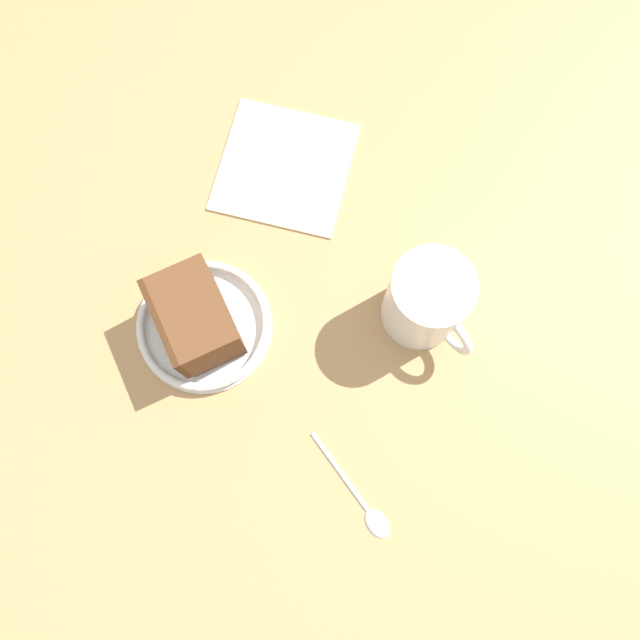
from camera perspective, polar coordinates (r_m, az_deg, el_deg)
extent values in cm
cube|color=tan|center=(66.29, -2.92, -2.81)|extent=(143.83, 143.83, 2.98)
cylinder|color=white|center=(65.77, -10.29, -0.58)|extent=(13.76, 13.76, 1.00)
torus|color=white|center=(64.89, -10.43, -0.39)|extent=(13.50, 13.50, 0.84)
cube|color=#472814|center=(65.01, -10.42, -0.42)|extent=(10.59, 10.27, 0.60)
cube|color=brown|center=(61.69, -10.98, 0.32)|extent=(10.59, 10.27, 6.36)
cube|color=#472814|center=(61.99, -13.67, -0.91)|extent=(7.18, 6.34, 6.36)
cylinder|color=white|center=(61.55, 9.50, 1.75)|extent=(7.79, 7.79, 10.04)
cylinder|color=#47230F|center=(58.88, 9.94, 2.48)|extent=(6.85, 6.85, 0.40)
torus|color=white|center=(61.24, 11.78, -1.06)|extent=(5.02, 3.32, 5.27)
ellipsoid|color=silver|center=(63.52, 5.18, -17.76)|extent=(3.60, 3.23, 0.80)
cylinder|color=silver|center=(63.30, 1.77, -13.42)|extent=(8.08, 4.97, 0.50)
cube|color=beige|center=(71.28, -3.19, 13.62)|extent=(15.96, 15.92, 0.60)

